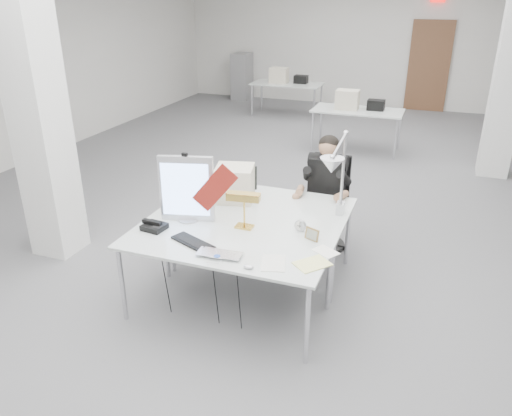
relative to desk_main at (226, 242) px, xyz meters
The scene contains 23 objects.
room_shell 2.80m from the desk_main, 89.21° to the left, with size 10.04×14.04×3.24m.
desk_main is the anchor object (origin of this frame).
desk_second 0.90m from the desk_main, 90.00° to the left, with size 1.80×0.90×0.03m, color silver.
bg_desk_a 5.50m from the desk_main, 87.92° to the left, with size 1.60×0.80×0.03m, color silver.
bg_desk_b 7.91m from the desk_main, 103.16° to the left, with size 1.60×0.80×0.03m, color silver.
filing_cabinet 9.80m from the desk_main, 110.93° to the left, with size 0.45×0.55×1.20m, color gray.
office_chair 1.68m from the desk_main, 71.68° to the left, with size 0.55×0.55×1.12m, color black, non-canonical shape.
seated_person 1.63m from the desk_main, 71.13° to the left, with size 0.43×0.54×0.81m, color black, non-canonical shape.
monitor 0.66m from the desk_main, 151.33° to the left, with size 0.51×0.05×0.63m, color silver.
pennant 0.50m from the desk_main, 130.17° to the left, with size 0.46×0.01×0.19m, color maroon.
keyboard 0.29m from the desk_main, 150.22° to the right, with size 0.43×0.14×0.02m, color black.
laptop 0.32m from the desk_main, 79.76° to the right, with size 0.37×0.24×0.03m, color silver.
mouse 0.50m from the desk_main, 46.45° to the right, with size 0.08×0.05×0.03m, color silver.
bankers_lamp 0.36m from the desk_main, 81.05° to the left, with size 0.31×0.12×0.35m, color #E29746, non-canonical shape.
desk_phone 0.70m from the desk_main, behind, with size 0.20×0.18×0.05m, color black.
picture_frame_left 0.78m from the desk_main, 150.13° to the left, with size 0.14×0.01×0.11m, color tan.
picture_frame_right 0.74m from the desk_main, 22.22° to the left, with size 0.14×0.01×0.11m, color olive.
desk_clock 0.69m from the desk_main, 37.64° to the left, with size 0.11×0.11×0.03m, color #A7A7AB.
paper_stack_a 0.55m from the desk_main, 23.49° to the right, with size 0.19×0.27×0.01m, color silver.
paper_stack_b 0.81m from the desk_main, ahead, with size 0.20×0.27×0.01m, color #F6F593.
paper_stack_c 0.86m from the desk_main, ahead, with size 0.20×0.14×0.01m, color white.
beige_monitor 0.95m from the desk_main, 107.79° to the left, with size 0.38×0.36×0.36m, color beige.
architect_lamp 1.13m from the desk_main, 39.04° to the left, with size 0.23×0.68×0.87m, color #B2B2B6, non-canonical shape.
Camera 1 is at (1.56, -6.00, 2.75)m, focal length 35.00 mm.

